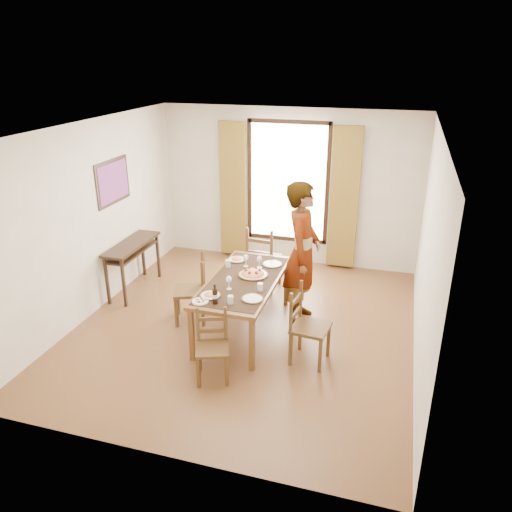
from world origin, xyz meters
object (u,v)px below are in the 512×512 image
(console_table, at_px, (132,250))
(pasta_platter, at_px, (253,272))
(dining_table, at_px, (244,284))
(man, at_px, (302,254))

(console_table, height_order, pasta_platter, pasta_platter)
(pasta_platter, bearing_deg, console_table, 166.02)
(dining_table, xyz_separation_m, man, (0.68, 0.50, 0.31))
(console_table, distance_m, man, 2.73)
(dining_table, height_order, pasta_platter, pasta_platter)
(console_table, distance_m, dining_table, 2.14)
(console_table, height_order, man, man)
(man, relative_size, pasta_platter, 5.00)
(dining_table, relative_size, man, 0.94)
(dining_table, bearing_deg, console_table, 161.83)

